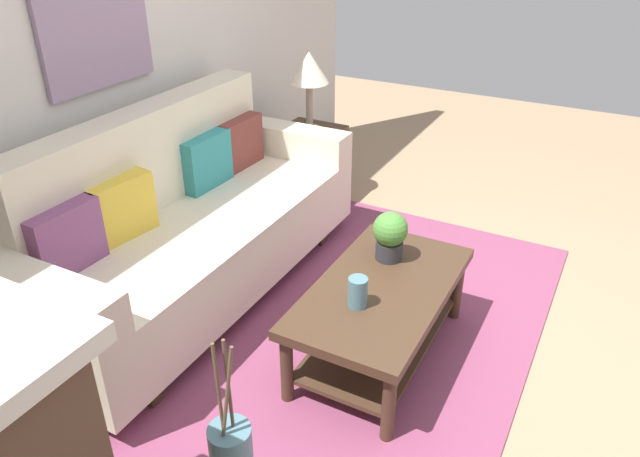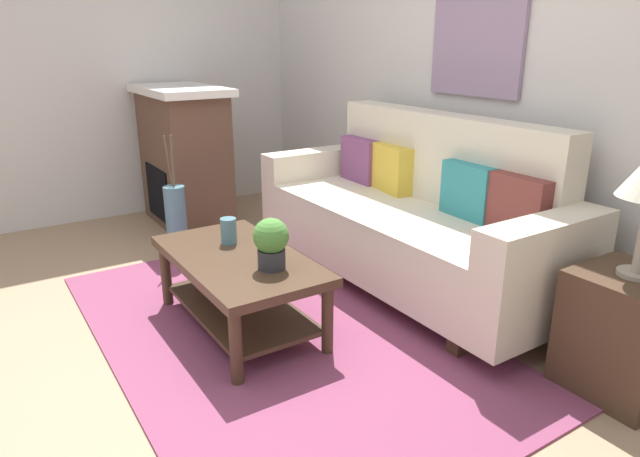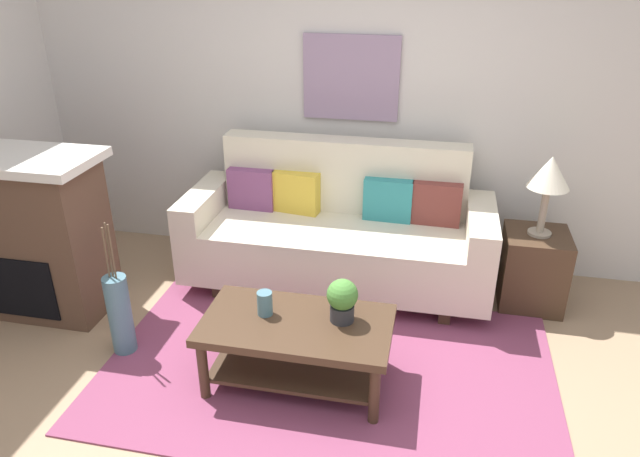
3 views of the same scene
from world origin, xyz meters
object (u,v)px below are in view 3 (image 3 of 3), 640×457
object	(u,v)px
coffee_table	(297,338)
side_table	(533,269)
potted_plant_tabletop	(342,299)
framed_painting	(351,78)
throw_pillow_plum	(252,189)
fireplace	(35,234)
floor_vase	(120,315)
throw_pillow_teal	(388,200)
table_lamp	(550,176)
throw_pillow_maroon	(436,203)
couch	(338,233)
tabletop_vase	(265,303)
throw_pillow_mustard	(296,192)

from	to	relation	value
coffee_table	side_table	bearing A→B (deg)	39.51
potted_plant_tabletop	framed_painting	size ratio (longest dim) A/B	0.36
throw_pillow_plum	fireplace	size ratio (longest dim) A/B	0.31
potted_plant_tabletop	floor_vase	size ratio (longest dim) A/B	0.48
throw_pillow_teal	table_lamp	bearing A→B (deg)	-6.37
throw_pillow_maroon	framed_painting	size ratio (longest dim) A/B	0.50
couch	floor_vase	distance (m)	1.66
tabletop_vase	potted_plant_tabletop	size ratio (longest dim) A/B	0.56
couch	potted_plant_tabletop	bearing A→B (deg)	-78.65
couch	table_lamp	distance (m)	1.54
potted_plant_tabletop	table_lamp	xyz separation A→B (m)	(1.20, 1.13, 0.42)
couch	fireplace	bearing A→B (deg)	-158.99
throw_pillow_plum	side_table	xyz separation A→B (m)	(2.13, -0.12, -0.40)
side_table	floor_vase	xyz separation A→B (m)	(-2.62, -1.14, -0.01)
side_table	throw_pillow_plum	bearing A→B (deg)	176.78
floor_vase	throw_pillow_plum	bearing A→B (deg)	68.96
framed_painting	coffee_table	bearing A→B (deg)	-90.93
throw_pillow_mustard	throw_pillow_teal	bearing A→B (deg)	0.00
framed_painting	throw_pillow_maroon	bearing A→B (deg)	-25.78
throw_pillow_mustard	throw_pillow_maroon	xyz separation A→B (m)	(1.06, 0.00, 0.00)
throw_pillow_maroon	floor_vase	world-z (taller)	throw_pillow_maroon
couch	throw_pillow_teal	size ratio (longest dim) A/B	6.27
potted_plant_tabletop	floor_vase	distance (m)	1.45
side_table	framed_painting	size ratio (longest dim) A/B	0.77
side_table	throw_pillow_maroon	bearing A→B (deg)	170.57
couch	coffee_table	world-z (taller)	couch
throw_pillow_teal	side_table	bearing A→B (deg)	-6.37
throw_pillow_mustard	framed_painting	distance (m)	0.95
throw_pillow_mustard	table_lamp	xyz separation A→B (m)	(1.78, -0.12, 0.31)
coffee_table	side_table	size ratio (longest dim) A/B	1.96
couch	side_table	world-z (taller)	couch
coffee_table	table_lamp	size ratio (longest dim) A/B	1.93
table_lamp	framed_painting	xyz separation A→B (m)	(-1.43, 0.46, 0.50)
couch	coffee_table	bearing A→B (deg)	-91.29
coffee_table	couch	bearing A→B (deg)	88.71
throw_pillow_teal	floor_vase	distance (m)	2.04
floor_vase	throw_pillow_teal	bearing A→B (deg)	39.27
throw_pillow_plum	side_table	size ratio (longest dim) A/B	0.64
throw_pillow_mustard	floor_vase	xyz separation A→B (m)	(-0.84, -1.26, -0.41)
couch	coffee_table	size ratio (longest dim) A/B	2.05
throw_pillow_teal	framed_painting	world-z (taller)	framed_painting
coffee_table	table_lamp	xyz separation A→B (m)	(1.46, 1.20, 0.68)
throw_pillow_plum	fireplace	xyz separation A→B (m)	(-1.28, -0.89, -0.09)
tabletop_vase	coffee_table	bearing A→B (deg)	-11.27
coffee_table	side_table	xyz separation A→B (m)	(1.46, 1.20, -0.03)
throw_pillow_mustard	tabletop_vase	world-z (taller)	throw_pillow_mustard
throw_pillow_teal	tabletop_vase	xyz separation A→B (m)	(-0.58, -1.28, -0.18)
side_table	floor_vase	distance (m)	2.86
tabletop_vase	framed_painting	world-z (taller)	framed_painting
throw_pillow_maroon	tabletop_vase	distance (m)	1.59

